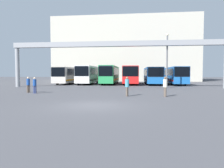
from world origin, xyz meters
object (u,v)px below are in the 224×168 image
Objects in this scene: bus_slot_0 at (69,75)px; bus_slot_5 at (175,75)px; bus_slot_4 at (153,75)px; pedestrian_near_right at (165,86)px; bus_slot_1 at (89,74)px; lamp_post at (167,58)px; bus_slot_3 at (131,74)px; pedestrian_mid_left at (127,86)px; pedestrian_mid_right at (35,85)px; bus_slot_2 at (110,74)px; pedestrian_near_center at (28,84)px.

bus_slot_5 is (19.52, -0.00, 0.00)m from bus_slot_0.
pedestrian_near_right is (-0.75, -19.64, -0.83)m from bus_slot_4.
bus_slot_1 is 15.61m from lamp_post.
lamp_post is (4.99, -8.74, 2.19)m from bus_slot_3.
pedestrian_mid_left is at bearing -90.13° from bus_slot_3.
bus_slot_1 is at bearing -179.48° from bus_slot_5.
pedestrian_near_right is 1.07× the size of pedestrian_mid_right.
pedestrian_near_right is at bearing -92.19° from bus_slot_4.
bus_slot_4 is 6.54× the size of pedestrian_mid_left.
pedestrian_mid_right is (-9.11, 1.51, -0.05)m from pedestrian_mid_left.
bus_slot_0 reaches higher than pedestrian_near_right.
pedestrian_mid_left is at bearing -79.22° from bus_slot_2.
pedestrian_mid_right is at bearing -81.92° from bus_slot_0.
bus_slot_2 reaches higher than bus_slot_0.
pedestrian_mid_right is at bearing -146.99° from lamp_post.
bus_slot_2 is at bearing 5.51° from bus_slot_0.
bus_slot_4 is (7.81, -0.60, -0.17)m from bus_slot_2.
bus_slot_3 is (3.90, -0.83, -0.05)m from bus_slot_2.
pedestrian_near_right is at bearing 130.65° from pedestrian_near_center.
pedestrian_near_right is at bearing -99.76° from lamp_post.
pedestrian_near_right is 12.40m from pedestrian_mid_right.
bus_slot_3 is (11.71, -0.08, 0.09)m from bus_slot_0.
pedestrian_mid_left is (3.86, -20.27, -1.01)m from bus_slot_2.
lamp_post reaches higher than pedestrian_near_right.
bus_slot_3 is at bearing -179.45° from bus_slot_5.
bus_slot_1 reaches higher than bus_slot_3.
pedestrian_near_right is (14.87, -19.49, -0.86)m from bus_slot_0.
pedestrian_near_right is 11.27m from lamp_post.
bus_slot_2 is at bearing -149.39° from pedestrian_near_center.
bus_slot_0 is 6.64× the size of pedestrian_near_center.
bus_slot_0 is 15.62m from bus_slot_4.
lamp_post reaches higher than bus_slot_0.
pedestrian_mid_left is at bearing -59.13° from bus_slot_0.
bus_slot_4 reaches higher than pedestrian_near_right.
bus_slot_0 is 6.35× the size of pedestrian_mid_left.
bus_slot_1 is at bearing -138.12° from pedestrian_near_center.
bus_slot_5 is (3.90, -0.16, 0.03)m from bus_slot_4.
bus_slot_5 reaches higher than pedestrian_mid_right.
bus_slot_2 is 11.74m from bus_slot_5.
pedestrian_near_center is (-18.00, -17.34, -0.91)m from bus_slot_5.
bus_slot_0 is 1.00× the size of bus_slot_5.
pedestrian_near_right is 0.23× the size of lamp_post.
pedestrian_mid_right is 17.17m from lamp_post.
bus_slot_0 is 1.01× the size of bus_slot_3.
bus_slot_5 is at bearing -176.30° from pedestrian_near_center.
bus_slot_4 is 6.94× the size of pedestrian_mid_right.
bus_slot_4 is at bearing -4.40° from bus_slot_2.
pedestrian_mid_left is (11.67, -19.52, -0.86)m from bus_slot_0.
bus_slot_2 is 1.14× the size of bus_slot_5.
pedestrian_near_center is at bearing -84.98° from bus_slot_0.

